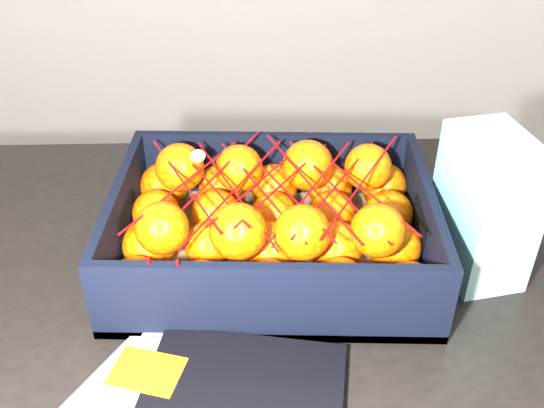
{
  "coord_description": "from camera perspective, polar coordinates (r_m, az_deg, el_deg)",
  "views": [
    {
      "loc": [
        -0.01,
        -0.38,
        1.29
      ],
      "look_at": [
        -0.03,
        0.24,
        0.86
      ],
      "focal_mm": 40.71,
      "sensor_mm": 36.0,
      "label": 1
    }
  ],
  "objects": [
    {
      "name": "table",
      "position": [
        0.87,
        -7.36,
        -13.01
      ],
      "size": [
        1.24,
        0.86,
        0.75
      ],
      "color": "black",
      "rests_on": "ground"
    },
    {
      "name": "produce_crate",
      "position": [
        0.83,
        0.04,
        -3.16
      ],
      "size": [
        0.41,
        0.31,
        0.11
      ],
      "color": "olive",
      "rests_on": "table"
    },
    {
      "name": "clementine_heap",
      "position": [
        0.82,
        0.11,
        -1.48
      ],
      "size": [
        0.4,
        0.29,
        0.12
      ],
      "color": "#E25904",
      "rests_on": "produce_crate"
    },
    {
      "name": "mesh_net",
      "position": [
        0.78,
        -0.46,
        1.25
      ],
      "size": [
        0.34,
        0.27,
        0.09
      ],
      "color": "#C1070B",
      "rests_on": "clementine_heap"
    },
    {
      "name": "retail_carton",
      "position": [
        0.83,
        19.08,
        -0.23
      ],
      "size": [
        0.11,
        0.15,
        0.19
      ],
      "primitive_type": "cube",
      "rotation": [
        0.0,
        0.0,
        0.24
      ],
      "color": "white",
      "rests_on": "table"
    }
  ]
}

